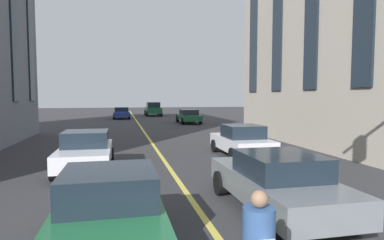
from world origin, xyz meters
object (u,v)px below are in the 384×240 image
at_px(car_green_oncoming, 189,116).
at_px(car_white_far, 86,151).
at_px(car_white_parked_a, 242,141).
at_px(car_grey_trailing, 276,181).
at_px(car_blue_mid, 122,113).
at_px(car_green_parked_b, 109,213).
at_px(car_green_near, 153,109).

relative_size(car_green_oncoming, car_white_far, 1.13).
xyz_separation_m(car_white_parked_a, car_white_far, (-1.39, 6.44, 0.00)).
bearing_deg(car_grey_trailing, car_blue_mid, 5.62).
relative_size(car_green_oncoming, car_blue_mid, 1.00).
height_order(car_green_oncoming, car_green_parked_b, car_green_parked_b).
bearing_deg(car_white_parked_a, car_green_parked_b, 146.00).
distance_m(car_white_far, car_grey_trailing, 7.11).
relative_size(car_white_parked_a, car_grey_trailing, 0.89).
bearing_deg(car_green_oncoming, car_green_near, 9.25).
relative_size(car_white_parked_a, car_blue_mid, 0.89).
height_order(car_green_parked_b, car_blue_mid, car_green_parked_b).
bearing_deg(car_blue_mid, car_white_far, 177.16).
bearing_deg(car_white_parked_a, car_green_oncoming, -4.50).
relative_size(car_white_far, car_blue_mid, 0.89).
bearing_deg(car_grey_trailing, car_white_parked_a, -14.58).
distance_m(car_green_oncoming, car_green_parked_b, 27.11).
distance_m(car_green_near, car_grey_trailing, 38.40).
bearing_deg(car_green_oncoming, car_green_parked_b, 165.37).
relative_size(car_white_far, car_grey_trailing, 0.89).
bearing_deg(car_green_oncoming, car_grey_trailing, 172.72).
relative_size(car_green_parked_b, car_grey_trailing, 0.89).
xyz_separation_m(car_green_near, car_white_parked_a, (-31.65, -0.76, -0.27)).
bearing_deg(car_green_parked_b, car_grey_trailing, -70.59).
bearing_deg(car_blue_mid, car_green_parked_b, 179.39).
distance_m(car_grey_trailing, car_blue_mid, 33.60).
height_order(car_green_oncoming, car_blue_mid, same).
bearing_deg(car_green_near, car_white_far, 170.25).
distance_m(car_green_near, car_blue_mid, 6.55).
distance_m(car_green_oncoming, car_white_far, 21.12).
bearing_deg(car_green_near, car_grey_trailing, 178.52).
xyz_separation_m(car_green_parked_b, car_white_far, (6.64, 1.02, 0.00)).
height_order(car_white_parked_a, car_blue_mid, car_white_parked_a).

